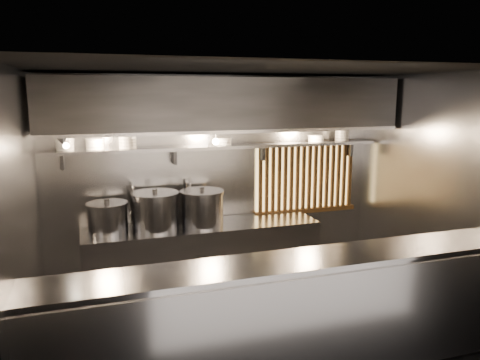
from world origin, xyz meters
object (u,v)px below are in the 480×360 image
heat_lamp (63,140)px  stock_pot_mid (202,208)px  pendant_bulb (216,142)px  stock_pot_right (156,211)px  stock_pot_left (108,217)px

heat_lamp → stock_pot_mid: size_ratio=0.48×
pendant_bulb → stock_pot_mid: size_ratio=0.26×
pendant_bulb → stock_pot_right: pendant_bulb is taller
heat_lamp → stock_pot_right: (1.00, 0.29, -0.93)m
heat_lamp → pendant_bulb: bearing=11.0°
heat_lamp → stock_pot_mid: (1.59, 0.27, -0.94)m
heat_lamp → stock_pot_left: size_ratio=0.55×
heat_lamp → stock_pot_mid: heat_lamp is taller
heat_lamp → stock_pot_right: heat_lamp is taller
stock_pot_left → stock_pot_right: (0.57, -0.03, 0.05)m
pendant_bulb → stock_pot_left: 1.62m
stock_pot_right → heat_lamp: bearing=-163.7°
pendant_bulb → heat_lamp: bearing=-169.0°
stock_pot_mid → stock_pot_right: 0.59m
heat_lamp → pendant_bulb: heat_lamp is taller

